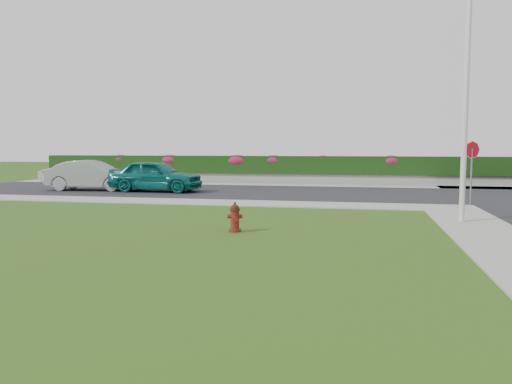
% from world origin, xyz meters
% --- Properties ---
extents(ground, '(120.00, 120.00, 0.00)m').
position_xyz_m(ground, '(0.00, 0.00, 0.00)').
color(ground, black).
rests_on(ground, ground).
extents(street_far, '(26.00, 8.00, 0.04)m').
position_xyz_m(street_far, '(-5.00, 14.00, 0.02)').
color(street_far, black).
rests_on(street_far, ground).
extents(sidewalk_far, '(24.00, 2.00, 0.04)m').
position_xyz_m(sidewalk_far, '(-6.00, 9.00, 0.02)').
color(sidewalk_far, gray).
rests_on(sidewalk_far, ground).
extents(curb_corner, '(2.00, 2.00, 0.04)m').
position_xyz_m(curb_corner, '(7.00, 9.00, 0.02)').
color(curb_corner, gray).
rests_on(curb_corner, ground).
extents(sidewalk_beyond, '(34.00, 2.00, 0.04)m').
position_xyz_m(sidewalk_beyond, '(-1.00, 19.00, 0.02)').
color(sidewalk_beyond, gray).
rests_on(sidewalk_beyond, ground).
extents(retaining_wall, '(34.00, 0.40, 0.60)m').
position_xyz_m(retaining_wall, '(-1.00, 20.50, 0.30)').
color(retaining_wall, gray).
rests_on(retaining_wall, ground).
extents(hedge, '(32.00, 0.90, 1.10)m').
position_xyz_m(hedge, '(-1.00, 20.60, 1.15)').
color(hedge, black).
rests_on(hedge, retaining_wall).
extents(fire_hydrant, '(0.41, 0.39, 0.78)m').
position_xyz_m(fire_hydrant, '(0.59, 2.48, 0.37)').
color(fire_hydrant, '#54180D').
rests_on(fire_hydrant, ground).
extents(sedan_teal, '(4.63, 1.90, 1.57)m').
position_xyz_m(sedan_teal, '(-6.18, 13.04, 0.82)').
color(sedan_teal, '#0C5B57').
rests_on(sedan_teal, street_far).
extents(sedan_silver, '(4.76, 2.08, 1.52)m').
position_xyz_m(sedan_silver, '(-9.67, 13.08, 0.80)').
color(sedan_silver, '#929699').
rests_on(sedan_silver, street_far).
extents(utility_pole, '(0.16, 0.16, 6.51)m').
position_xyz_m(utility_pole, '(6.74, 5.38, 3.26)').
color(utility_pole, silver).
rests_on(utility_pole, ground).
extents(stop_sign, '(0.60, 0.33, 2.47)m').
position_xyz_m(stop_sign, '(7.88, 9.92, 1.83)').
color(stop_sign, slate).
rests_on(stop_sign, ground).
extents(flower_clump_a, '(1.16, 0.74, 0.58)m').
position_xyz_m(flower_clump_a, '(-11.87, 20.50, 1.47)').
color(flower_clump_a, '#B21E5C').
rests_on(flower_clump_a, hedge).
extents(flower_clump_b, '(1.37, 0.88, 0.69)m').
position_xyz_m(flower_clump_b, '(-8.40, 20.50, 1.43)').
color(flower_clump_b, '#B21E5C').
rests_on(flower_clump_b, hedge).
extents(flower_clump_c, '(1.46, 0.94, 0.73)m').
position_xyz_m(flower_clump_c, '(-3.89, 20.50, 1.41)').
color(flower_clump_c, '#B21E5C').
rests_on(flower_clump_c, hedge).
extents(flower_clump_d, '(1.26, 0.81, 0.63)m').
position_xyz_m(flower_clump_d, '(-1.57, 20.50, 1.45)').
color(flower_clump_d, '#B21E5C').
rests_on(flower_clump_d, hedge).
extents(flower_clump_e, '(1.04, 0.67, 0.52)m').
position_xyz_m(flower_clump_e, '(1.52, 20.50, 1.49)').
color(flower_clump_e, '#B21E5C').
rests_on(flower_clump_e, hedge).
extents(flower_clump_f, '(1.30, 0.83, 0.65)m').
position_xyz_m(flower_clump_f, '(5.54, 20.50, 1.44)').
color(flower_clump_f, '#B21E5C').
rests_on(flower_clump_f, hedge).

